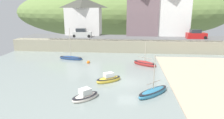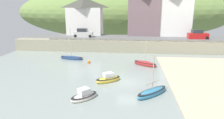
# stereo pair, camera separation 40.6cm
# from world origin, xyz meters

# --- Properties ---
(quay_seawall) EXTENTS (48.00, 9.40, 2.40)m
(quay_seawall) POSITION_xyz_m (0.00, 17.50, 1.36)
(quay_seawall) COLOR gray
(quay_seawall) RESTS_ON ground
(hillside_backdrop) EXTENTS (80.00, 44.00, 19.53)m
(hillside_backdrop) POSITION_xyz_m (-3.15, 55.20, 6.83)
(hillside_backdrop) COLOR olive
(hillside_backdrop) RESTS_ON ground
(waterfront_building_left) EXTENTS (8.53, 4.89, 8.73)m
(waterfront_building_left) POSITION_xyz_m (-11.08, 25.20, 6.85)
(waterfront_building_left) COLOR silver
(waterfront_building_left) RESTS_ON ground
(waterfront_building_centre) EXTENTS (7.51, 5.05, 10.97)m
(waterfront_building_centre) POSITION_xyz_m (2.96, 25.20, 7.97)
(waterfront_building_centre) COLOR slate
(waterfront_building_centre) RESTS_ON ground
(waterfront_building_right) EXTENTS (8.94, 4.45, 10.73)m
(waterfront_building_right) POSITION_xyz_m (9.37, 25.20, 7.85)
(waterfront_building_right) COLOR white
(waterfront_building_right) RESTS_ON ground
(sailboat_far_left) EXTENTS (3.90, 3.86, 4.56)m
(sailboat_far_left) POSITION_xyz_m (2.71, -3.61, 0.30)
(sailboat_far_left) COLOR teal
(sailboat_far_left) RESTS_ON ground
(rowboat_small_beached) EXTENTS (3.43, 2.89, 1.36)m
(rowboat_small_beached) POSITION_xyz_m (-2.38, -0.16, 0.33)
(rowboat_small_beached) COLOR gold
(rowboat_small_beached) RESTS_ON ground
(dinghy_open_wooden) EXTENTS (3.05, 3.11, 1.29)m
(dinghy_open_wooden) POSITION_xyz_m (-4.24, -5.21, 0.31)
(dinghy_open_wooden) COLOR silver
(dinghy_open_wooden) RESTS_ON ground
(sailboat_blue_trim) EXTENTS (4.59, 2.11, 5.68)m
(sailboat_blue_trim) POSITION_xyz_m (-10.17, 10.12, 0.26)
(sailboat_blue_trim) COLOR navy
(sailboat_blue_trim) RESTS_ON ground
(fishing_boat_green) EXTENTS (3.93, 3.12, 4.03)m
(fishing_boat_green) POSITION_xyz_m (2.60, 7.42, 0.30)
(fishing_boat_green) COLOR maroon
(fishing_boat_green) RESTS_ON ground
(parked_car_near_slipway) EXTENTS (4.14, 1.82, 1.95)m
(parked_car_near_slipway) POSITION_xyz_m (-10.52, 20.70, 3.20)
(parked_car_near_slipway) COLOR #BABDB8
(parked_car_near_slipway) RESTS_ON ground
(parked_car_by_wall) EXTENTS (4.17, 1.88, 1.95)m
(parked_car_by_wall) POSITION_xyz_m (14.30, 20.70, 3.20)
(parked_car_by_wall) COLOR red
(parked_car_by_wall) RESTS_ON ground
(mooring_buoy) EXTENTS (0.54, 0.54, 0.54)m
(mooring_buoy) POSITION_xyz_m (-6.59, 7.90, 0.16)
(mooring_buoy) COLOR orange
(mooring_buoy) RESTS_ON ground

